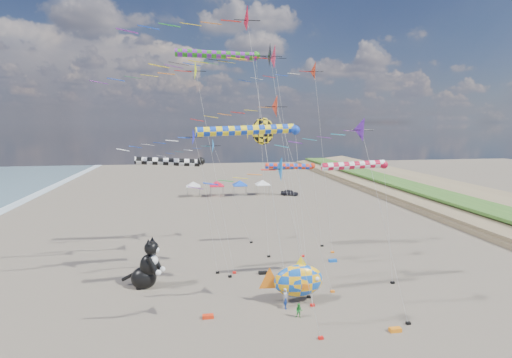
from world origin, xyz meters
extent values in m
plane|color=brown|center=(0.00, 0.00, 0.00)|extent=(260.00, 260.00, 0.00)
cone|color=#CBE808|center=(-5.20, 15.08, 20.61)|extent=(2.01, 2.15, 2.21)
cylinder|color=#B2B2B2|center=(-3.75, 15.08, 10.30)|extent=(2.92, 0.02, 20.61)
cube|color=black|center=(-2.30, 15.08, 0.10)|extent=(0.36, 0.24, 0.20)
cone|color=blue|center=(0.16, 1.25, 12.65)|extent=(1.79, 1.92, 1.97)
cylinder|color=#B2B2B2|center=(1.34, 1.25, 6.32)|extent=(2.39, 0.02, 12.65)
cube|color=black|center=(2.52, 1.25, 0.10)|extent=(0.36, 0.24, 0.20)
cone|color=#171BCA|center=(-5.61, 14.08, 14.39)|extent=(1.67, 1.78, 1.84)
cylinder|color=#B2B2B2|center=(-4.23, 14.08, 7.20)|extent=(2.78, 0.02, 14.40)
cube|color=black|center=(-2.85, 14.08, 0.10)|extent=(0.36, 0.24, 0.20)
cone|color=black|center=(1.66, 14.20, 22.19)|extent=(2.43, 2.60, 2.68)
cylinder|color=#B2B2B2|center=(3.26, 14.20, 11.10)|extent=(3.21, 0.02, 22.20)
cube|color=black|center=(4.85, 14.20, 0.10)|extent=(0.36, 0.24, 0.20)
cone|color=red|center=(3.42, 18.97, 22.73)|extent=(2.74, 2.93, 3.02)
cylinder|color=#B2B2B2|center=(4.85, 18.97, 11.37)|extent=(2.88, 0.02, 22.73)
cube|color=black|center=(6.28, 18.97, 0.10)|extent=(0.36, 0.24, 0.20)
cone|color=blue|center=(-1.79, 25.37, 12.90)|extent=(1.88, 2.02, 2.08)
cylinder|color=#B2B2B2|center=(-0.34, 25.37, 6.45)|extent=(2.92, 0.02, 12.90)
cube|color=black|center=(1.11, 25.37, 0.10)|extent=(0.36, 0.24, 0.20)
cone|color=red|center=(-0.05, 8.86, 23.95)|extent=(2.22, 2.38, 2.45)
cylinder|color=#B2B2B2|center=(0.91, 8.86, 11.97)|extent=(1.95, 0.02, 23.95)
cube|color=black|center=(1.87, 8.86, 0.10)|extent=(0.36, 0.24, 0.20)
cone|color=#571D9F|center=(7.79, 2.18, 15.22)|extent=(1.86, 1.99, 2.06)
cylinder|color=#B2B2B2|center=(8.90, 2.18, 7.61)|extent=(2.23, 0.02, 15.23)
cube|color=black|center=(10.00, 2.18, 0.10)|extent=(0.36, 0.24, 0.20)
cone|color=red|center=(2.62, 8.88, 17.15)|extent=(2.07, 2.21, 2.28)
cylinder|color=#B2B2B2|center=(4.43, 8.88, 8.57)|extent=(3.64, 0.02, 17.15)
cube|color=black|center=(6.24, 8.88, 0.10)|extent=(0.36, 0.24, 0.20)
cone|color=red|center=(8.23, 19.77, 21.55)|extent=(2.13, 2.28, 2.35)
cylinder|color=#B2B2B2|center=(9.25, 19.77, 10.77)|extent=(2.05, 0.02, 21.55)
cube|color=black|center=(10.26, 19.77, 0.10)|extent=(0.36, 0.24, 0.20)
cylinder|color=#258818|center=(-3.57, 19.53, 22.95)|extent=(8.71, 0.85, 0.85)
sphere|color=#258818|center=(0.78, 19.53, 22.95)|extent=(0.90, 0.90, 0.90)
cylinder|color=#B2B2B2|center=(1.53, 19.53, 11.48)|extent=(1.52, 0.02, 22.96)
cube|color=black|center=(2.28, 19.53, 0.10)|extent=(0.36, 0.24, 0.20)
cylinder|color=red|center=(5.35, 22.39, 10.41)|extent=(5.94, 0.68, 0.68)
sphere|color=red|center=(8.32, 22.39, 10.41)|extent=(0.71, 0.71, 0.71)
cylinder|color=#B2B2B2|center=(9.07, 22.39, 5.20)|extent=(1.52, 0.02, 10.41)
cube|color=black|center=(9.82, 22.39, 0.10)|extent=(0.36, 0.24, 0.20)
cylinder|color=#123AB7|center=(-1.97, 8.09, 15.10)|extent=(8.36, 0.79, 0.79)
sphere|color=#123AB7|center=(2.21, 8.09, 15.10)|extent=(0.82, 0.82, 0.82)
cylinder|color=#B2B2B2|center=(2.96, 8.09, 7.55)|extent=(1.52, 0.02, 15.10)
cube|color=black|center=(3.71, 8.09, 0.10)|extent=(0.36, 0.24, 0.20)
cylinder|color=red|center=(8.28, 9.84, 11.81)|extent=(6.04, 0.72, 0.72)
sphere|color=red|center=(11.30, 9.84, 11.81)|extent=(0.76, 0.76, 0.76)
cylinder|color=#B2B2B2|center=(12.05, 9.84, 5.91)|extent=(1.52, 0.02, 11.81)
cube|color=black|center=(12.80, 9.84, 0.10)|extent=(0.36, 0.24, 0.20)
cylinder|color=black|center=(-8.74, 15.37, 11.88)|extent=(6.41, 0.75, 0.75)
sphere|color=black|center=(-5.53, 15.37, 11.88)|extent=(0.79, 0.79, 0.79)
cylinder|color=#B2B2B2|center=(-4.78, 15.37, 5.94)|extent=(1.52, 0.02, 11.88)
cube|color=black|center=(-4.03, 15.37, 0.10)|extent=(0.36, 0.24, 0.20)
ellipsoid|color=yellow|center=(0.51, 13.85, 14.88)|extent=(2.20, 0.40, 2.64)
cone|color=yellow|center=(-0.99, 13.85, 14.88)|extent=(0.12, 1.80, 1.80)
cylinder|color=#B2B2B2|center=(1.51, 12.85, 7.44)|extent=(2.03, 2.03, 14.88)
cube|color=black|center=(2.51, 11.85, 0.10)|extent=(0.36, 0.24, 0.20)
ellipsoid|color=blue|center=(2.52, 7.46, 1.98)|extent=(4.57, 2.21, 2.94)
cone|color=orange|center=(-0.03, 7.46, 1.98)|extent=(2.16, 0.34, 2.16)
cone|color=yellow|center=(2.72, 7.46, 3.45)|extent=(1.57, 0.26, 1.57)
cylinder|color=#B2B2B2|center=(3.61, 6.96, 0.74)|extent=(0.22, 1.04, 1.51)
cube|color=red|center=(3.52, 6.46, 0.10)|extent=(0.36, 0.24, 0.20)
imported|color=gray|center=(1.19, 6.72, 0.84)|extent=(0.73, 0.70, 1.67)
imported|color=#238C31|center=(1.81, 4.66, 0.60)|extent=(0.73, 0.67, 1.20)
imported|color=#2148B0|center=(1.11, 6.33, 0.48)|extent=(0.52, 0.59, 0.96)
cube|color=orange|center=(8.44, 1.34, 0.15)|extent=(0.90, 0.44, 0.30)
cube|color=black|center=(0.64, 14.42, 0.15)|extent=(0.90, 0.44, 0.30)
cube|color=blue|center=(9.15, 16.72, 0.15)|extent=(0.90, 0.44, 0.30)
cube|color=red|center=(-5.48, 5.79, 0.15)|extent=(0.90, 0.44, 0.30)
cube|color=silver|center=(-6.00, 60.00, 2.25)|extent=(3.00, 3.00, 0.15)
pyramid|color=silver|center=(-6.00, 60.00, 3.30)|extent=(4.20, 4.20, 1.00)
cylinder|color=#999999|center=(-7.30, 58.70, 1.10)|extent=(0.08, 0.08, 2.20)
cylinder|color=#999999|center=(-4.70, 58.70, 1.10)|extent=(0.08, 0.08, 2.20)
cylinder|color=#999999|center=(-7.30, 61.30, 1.10)|extent=(0.08, 0.08, 2.20)
cylinder|color=#999999|center=(-4.70, 61.30, 1.10)|extent=(0.08, 0.08, 2.20)
cube|color=red|center=(-1.00, 60.00, 2.25)|extent=(3.00, 3.00, 0.15)
pyramid|color=red|center=(-1.00, 60.00, 3.30)|extent=(4.20, 4.20, 1.00)
cylinder|color=#999999|center=(-2.30, 58.70, 1.10)|extent=(0.08, 0.08, 2.20)
cylinder|color=#999999|center=(0.30, 58.70, 1.10)|extent=(0.08, 0.08, 2.20)
cylinder|color=#999999|center=(-2.30, 61.30, 1.10)|extent=(0.08, 0.08, 2.20)
cylinder|color=#999999|center=(0.30, 61.30, 1.10)|extent=(0.08, 0.08, 2.20)
cube|color=blue|center=(4.00, 60.00, 2.25)|extent=(3.00, 3.00, 0.15)
pyramid|color=blue|center=(4.00, 60.00, 3.30)|extent=(4.20, 4.20, 1.00)
cylinder|color=#999999|center=(2.70, 58.70, 1.10)|extent=(0.08, 0.08, 2.20)
cylinder|color=#999999|center=(5.30, 58.70, 1.10)|extent=(0.08, 0.08, 2.20)
cylinder|color=#999999|center=(2.70, 61.30, 1.10)|extent=(0.08, 0.08, 2.20)
cylinder|color=#999999|center=(5.30, 61.30, 1.10)|extent=(0.08, 0.08, 2.20)
cube|color=white|center=(9.00, 60.00, 2.25)|extent=(3.00, 3.00, 0.15)
pyramid|color=white|center=(9.00, 60.00, 3.30)|extent=(4.20, 4.20, 1.00)
cylinder|color=#999999|center=(7.70, 58.70, 1.10)|extent=(0.08, 0.08, 2.20)
cylinder|color=#999999|center=(10.30, 58.70, 1.10)|extent=(0.08, 0.08, 2.20)
cylinder|color=#999999|center=(7.70, 61.30, 1.10)|extent=(0.08, 0.08, 2.20)
cylinder|color=#999999|center=(10.30, 61.30, 1.10)|extent=(0.08, 0.08, 2.20)
imported|color=#26262D|center=(14.60, 58.00, 0.65)|extent=(4.08, 2.99, 1.29)
camera|label=1|loc=(-6.67, -24.85, 15.73)|focal=28.00mm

